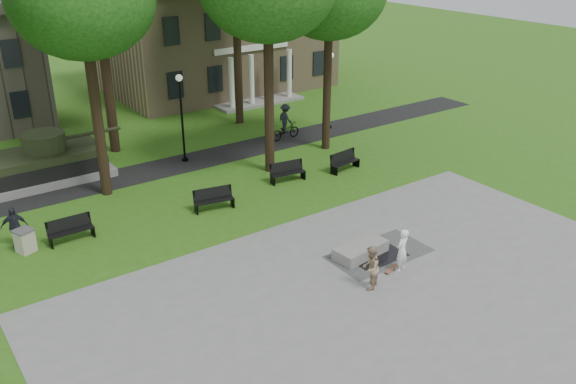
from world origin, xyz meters
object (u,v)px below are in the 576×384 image
Objects in this scene: skateboarder at (402,250)px; trash_bin at (25,241)px; park_bench_0 at (70,229)px; friend_watching at (370,268)px; cyclist at (285,125)px; concrete_block at (361,250)px.

skateboarder is 1.76× the size of trash_bin.
friend_watching is at bearing -52.47° from park_bench_0.
skateboarder reaches higher than friend_watching.
park_bench_0 is at bearing 107.93° from cyclist.
park_bench_0 is at bearing -84.29° from friend_watching.
cyclist is 1.19× the size of park_bench_0.
concrete_block is 1.22× the size of park_bench_0.
cyclist reaches higher than concrete_block.
skateboarder is 0.79× the size of cyclist.
concrete_block is at bearing 154.28° from cyclist.
friend_watching reaches higher than park_bench_0.
cyclist is 2.23× the size of trash_bin.
cyclist reaches higher than friend_watching.
park_bench_0 is at bearing -3.63° from trash_bin.
concrete_block is 1.35× the size of friend_watching.
friend_watching is 12.20m from park_bench_0.
skateboarder reaches higher than concrete_block.
concrete_block is 1.30× the size of skateboarder.
trash_bin is (-10.96, 9.52, -0.38)m from skateboarder.
friend_watching is 16.49m from cyclist.
concrete_block is 2.29× the size of trash_bin.
park_bench_0 reaches higher than trash_bin.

